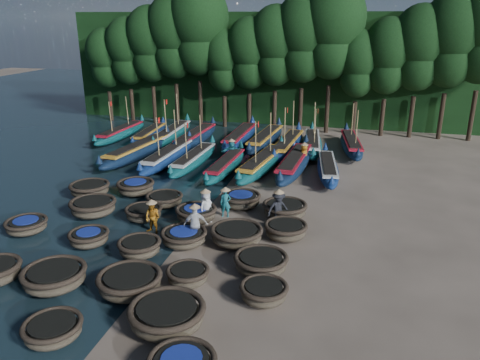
% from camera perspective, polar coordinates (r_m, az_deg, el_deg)
% --- Properties ---
extents(ground, '(120.00, 120.00, 0.00)m').
position_cam_1_polar(ground, '(23.85, -4.72, -4.47)').
color(ground, gray).
rests_on(ground, ground).
extents(foliage_wall, '(40.00, 3.00, 10.00)m').
position_cam_1_polar(foliage_wall, '(44.93, 5.02, 13.38)').
color(foliage_wall, black).
rests_on(foliage_wall, ground).
extents(coracle_2, '(1.89, 1.89, 0.64)m').
position_cam_1_polar(coracle_2, '(16.38, -21.85, -16.56)').
color(coracle_2, brown).
rests_on(coracle_2, ground).
extents(coracle_3, '(2.67, 2.67, 0.84)m').
position_cam_1_polar(coracle_3, '(15.89, -8.88, -15.95)').
color(coracle_3, brown).
rests_on(coracle_3, ground).
extents(coracle_6, '(2.60, 2.60, 0.79)m').
position_cam_1_polar(coracle_6, '(19.03, -21.68, -10.90)').
color(coracle_6, brown).
rests_on(coracle_6, ground).
extents(coracle_7, '(2.50, 2.50, 0.80)m').
position_cam_1_polar(coracle_7, '(17.85, -13.29, -12.04)').
color(coracle_7, brown).
rests_on(coracle_7, ground).
extents(coracle_8, '(2.01, 2.01, 0.67)m').
position_cam_1_polar(coracle_8, '(18.09, -6.37, -11.42)').
color(coracle_8, brown).
rests_on(coracle_8, ground).
extents(coracle_9, '(1.99, 1.99, 0.68)m').
position_cam_1_polar(coracle_9, '(17.02, 2.93, -13.46)').
color(coracle_9, brown).
rests_on(coracle_9, ground).
extents(coracle_10, '(2.25, 2.25, 0.65)m').
position_cam_1_polar(coracle_10, '(24.09, -24.59, -5.04)').
color(coracle_10, brown).
rests_on(coracle_10, ground).
extents(coracle_11, '(1.80, 1.80, 0.67)m').
position_cam_1_polar(coracle_11, '(21.80, -17.94, -6.67)').
color(coracle_11, brown).
rests_on(coracle_11, ground).
extents(coracle_12, '(2.00, 2.00, 0.73)m').
position_cam_1_polar(coracle_12, '(20.32, -12.15, -7.99)').
color(coracle_12, brown).
rests_on(coracle_12, ground).
extents(coracle_13, '(2.46, 2.46, 0.68)m').
position_cam_1_polar(coracle_13, '(20.95, -6.84, -6.88)').
color(coracle_13, brown).
rests_on(coracle_13, ground).
extents(coracle_14, '(2.29, 2.29, 0.72)m').
position_cam_1_polar(coracle_14, '(18.78, 2.57, -9.99)').
color(coracle_14, brown).
rests_on(coracle_14, ground).
extents(coracle_15, '(2.37, 2.37, 0.83)m').
position_cam_1_polar(coracle_15, '(24.88, -17.48, -3.12)').
color(coracle_15, brown).
rests_on(coracle_15, ground).
extents(coracle_16, '(1.86, 1.86, 0.69)m').
position_cam_1_polar(coracle_16, '(23.70, -11.66, -3.93)').
color(coracle_16, brown).
rests_on(coracle_16, ground).
extents(coracle_17, '(2.17, 2.17, 0.76)m').
position_cam_1_polar(coracle_17, '(23.13, -5.37, -4.09)').
color(coracle_17, brown).
rests_on(coracle_17, ground).
extents(coracle_18, '(2.94, 2.94, 0.78)m').
position_cam_1_polar(coracle_18, '(20.88, -0.41, -6.67)').
color(coracle_18, brown).
rests_on(coracle_18, ground).
extents(coracle_19, '(2.22, 2.22, 0.74)m').
position_cam_1_polar(coracle_19, '(21.48, 5.59, -6.06)').
color(coracle_19, brown).
rests_on(coracle_19, ground).
extents(coracle_20, '(2.24, 2.24, 0.78)m').
position_cam_1_polar(coracle_20, '(27.56, -17.85, -1.04)').
color(coracle_20, brown).
rests_on(coracle_20, ground).
extents(coracle_21, '(2.55, 2.55, 0.80)m').
position_cam_1_polar(coracle_21, '(27.13, -12.61, -0.84)').
color(coracle_21, brown).
rests_on(coracle_21, ground).
extents(coracle_22, '(2.38, 2.38, 0.65)m').
position_cam_1_polar(coracle_22, '(25.28, -9.19, -2.34)').
color(coracle_22, brown).
rests_on(coracle_22, ground).
extents(coracle_23, '(2.17, 2.17, 0.74)m').
position_cam_1_polar(coracle_23, '(24.78, 0.11, -2.38)').
color(coracle_23, brown).
rests_on(coracle_23, ground).
extents(coracle_24, '(2.62, 2.62, 0.80)m').
position_cam_1_polar(coracle_24, '(23.56, 5.47, -3.59)').
color(coracle_24, brown).
rests_on(coracle_24, ground).
extents(long_boat_2, '(2.65, 8.92, 1.58)m').
position_cam_1_polar(long_boat_2, '(33.91, -12.37, 3.48)').
color(long_boat_2, '#10223C').
rests_on(long_boat_2, ground).
extents(long_boat_3, '(1.75, 8.41, 3.57)m').
position_cam_1_polar(long_boat_3, '(32.31, -8.81, 2.87)').
color(long_boat_3, navy).
rests_on(long_boat_3, ground).
extents(long_boat_4, '(1.66, 7.88, 3.35)m').
position_cam_1_polar(long_boat_4, '(31.54, -5.65, 2.52)').
color(long_boat_4, '#0E4E52').
rests_on(long_boat_4, ground).
extents(long_boat_5, '(1.59, 7.50, 1.32)m').
position_cam_1_polar(long_boat_5, '(30.16, -1.79, 1.77)').
color(long_boat_5, '#0E4E52').
rests_on(long_boat_5, ground).
extents(long_boat_6, '(2.66, 8.61, 3.69)m').
position_cam_1_polar(long_boat_6, '(30.37, 2.73, 2.05)').
color(long_boat_6, '#0E4E52').
rests_on(long_boat_6, ground).
extents(long_boat_7, '(2.06, 8.90, 1.57)m').
position_cam_1_polar(long_boat_7, '(30.50, 6.64, 2.03)').
color(long_boat_7, '#10223C').
rests_on(long_boat_7, ground).
extents(long_boat_8, '(2.21, 7.36, 1.31)m').
position_cam_1_polar(long_boat_8, '(30.09, 10.65, 1.38)').
color(long_boat_8, navy).
rests_on(long_boat_8, ground).
extents(long_boat_9, '(1.69, 7.92, 3.37)m').
position_cam_1_polar(long_boat_9, '(39.90, -14.34, 5.59)').
color(long_boat_9, '#0E4E52').
rests_on(long_boat_9, ground).
extents(long_boat_10, '(1.80, 7.34, 1.29)m').
position_cam_1_polar(long_boat_10, '(39.04, -11.00, 5.48)').
color(long_boat_10, navy).
rests_on(long_boat_10, ground).
extents(long_boat_11, '(1.83, 8.56, 3.64)m').
position_cam_1_polar(long_boat_11, '(38.61, -8.27, 5.61)').
color(long_boat_11, '#0E4E52').
rests_on(long_boat_11, ground).
extents(long_boat_12, '(1.81, 8.56, 1.51)m').
position_cam_1_polar(long_boat_12, '(37.24, -5.42, 5.21)').
color(long_boat_12, '#10223C').
rests_on(long_boat_12, ground).
extents(long_boat_13, '(1.67, 8.79, 1.55)m').
position_cam_1_polar(long_boat_13, '(37.01, -0.01, 5.24)').
color(long_boat_13, navy).
rests_on(long_boat_13, ground).
extents(long_boat_14, '(2.22, 8.72, 1.54)m').
position_cam_1_polar(long_boat_14, '(36.47, 3.11, 4.99)').
color(long_boat_14, '#10223C').
rests_on(long_boat_14, ground).
extents(long_boat_15, '(2.08, 8.66, 3.68)m').
position_cam_1_polar(long_boat_15, '(34.87, 5.80, 4.25)').
color(long_boat_15, navy).
rests_on(long_boat_15, ground).
extents(long_boat_16, '(2.31, 8.18, 3.49)m').
position_cam_1_polar(long_boat_16, '(35.64, 8.80, 4.40)').
color(long_boat_16, '#0E4E52').
rests_on(long_boat_16, ground).
extents(long_boat_17, '(2.48, 8.01, 3.43)m').
position_cam_1_polar(long_boat_17, '(36.02, 13.40, 4.24)').
color(long_boat_17, '#10223C').
rests_on(long_boat_17, ground).
extents(fisherman_0, '(0.78, 0.95, 1.88)m').
position_cam_1_polar(fisherman_0, '(22.79, -4.19, -3.16)').
color(fisherman_0, silver).
rests_on(fisherman_0, ground).
extents(fisherman_1, '(0.59, 0.52, 1.69)m').
position_cam_1_polar(fisherman_1, '(23.47, -1.79, -2.52)').
color(fisherman_1, '#19636B').
rests_on(fisherman_1, ground).
extents(fisherman_2, '(0.88, 0.75, 1.78)m').
position_cam_1_polar(fisherman_2, '(22.08, -10.62, -4.38)').
color(fisherman_2, '#AF6B17').
rests_on(fisherman_2, ground).
extents(fisherman_3, '(1.32, 1.20, 1.98)m').
position_cam_1_polar(fisherman_3, '(22.50, 4.71, -3.41)').
color(fisherman_3, black).
rests_on(fisherman_3, ground).
extents(fisherman_4, '(1.12, 0.81, 1.96)m').
position_cam_1_polar(fisherman_4, '(20.91, -5.47, -5.23)').
color(fisherman_4, silver).
rests_on(fisherman_4, ground).
extents(fisherman_5, '(1.55, 1.00, 1.80)m').
position_cam_1_polar(fisherman_5, '(32.27, -1.02, 3.57)').
color(fisherman_5, '#19636B').
rests_on(fisherman_5, ground).
extents(fisherman_6, '(0.70, 0.91, 1.87)m').
position_cam_1_polar(fisherman_6, '(31.34, 7.81, 3.02)').
color(fisherman_6, '#AF6B17').
rests_on(fisherman_6, ground).
extents(tree_0, '(3.68, 3.68, 8.68)m').
position_cam_1_polar(tree_0, '(46.92, -16.01, 14.17)').
color(tree_0, black).
rests_on(tree_0, ground).
extents(tree_1, '(4.09, 4.09, 9.65)m').
position_cam_1_polar(tree_1, '(45.78, -13.50, 15.12)').
color(tree_1, black).
rests_on(tree_1, ground).
extents(tree_2, '(4.51, 4.51, 10.63)m').
position_cam_1_polar(tree_2, '(44.73, -10.85, 16.08)').
color(tree_2, black).
rests_on(tree_2, ground).
extents(tree_3, '(4.92, 4.92, 11.60)m').
position_cam_1_polar(tree_3, '(43.79, -8.04, 17.05)').
color(tree_3, black).
rests_on(tree_3, ground).
extents(tree_4, '(5.34, 5.34, 12.58)m').
position_cam_1_polar(tree_4, '(42.97, -5.10, 18.02)').
color(tree_4, black).
rests_on(tree_4, ground).
extents(tree_5, '(3.68, 3.68, 8.68)m').
position_cam_1_polar(tree_5, '(42.42, -1.95, 14.41)').
color(tree_5, black).
rests_on(tree_5, ground).
extents(tree_6, '(4.09, 4.09, 9.65)m').
position_cam_1_polar(tree_6, '(41.79, 1.18, 15.27)').
color(tree_6, black).
rests_on(tree_6, ground).
extents(tree_7, '(4.51, 4.51, 10.63)m').
position_cam_1_polar(tree_7, '(41.29, 4.42, 16.11)').
color(tree_7, black).
rests_on(tree_7, ground).
extents(tree_8, '(4.92, 4.92, 11.60)m').
position_cam_1_polar(tree_8, '(40.92, 7.76, 16.92)').
color(tree_8, black).
rests_on(tree_8, ground).
extents(tree_9, '(5.34, 5.34, 12.58)m').
position_cam_1_polar(tree_9, '(40.69, 11.18, 17.68)').
color(tree_9, black).
rests_on(tree_9, ground).
extents(tree_10, '(3.68, 3.68, 8.68)m').
position_cam_1_polar(tree_10, '(40.76, 14.25, 13.65)').
color(tree_10, black).
rests_on(tree_10, ground).
extents(tree_11, '(4.09, 4.09, 9.65)m').
position_cam_1_polar(tree_11, '(40.76, 17.65, 14.30)').
color(tree_11, black).
rests_on(tree_11, ground).
extents(tree_12, '(4.51, 4.51, 10.63)m').
position_cam_1_polar(tree_12, '(40.89, 21.07, 14.91)').
color(tree_12, black).
rests_on(tree_12, ground).
extents(tree_13, '(4.92, 4.92, 11.60)m').
position_cam_1_polar(tree_13, '(41.17, 24.47, 15.45)').
color(tree_13, black).
rests_on(tree_13, ground).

